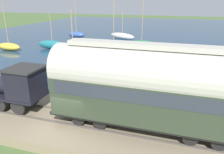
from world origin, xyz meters
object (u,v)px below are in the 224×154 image
(sailboat_yellow, at_px, (9,46))
(sailboat_white, at_px, (122,36))
(sailboat_teal, at_px, (53,45))
(steam_locomotive, at_px, (11,85))
(sailboat_blue, at_px, (77,34))
(sailboat_black, at_px, (114,51))
(sailboat_gray, at_px, (75,72))
(sailboat_green, at_px, (141,44))
(passenger_coach, at_px, (147,85))
(rowboat_far_out, at_px, (52,60))

(sailboat_yellow, xyz_separation_m, sailboat_white, (15.12, -13.90, -0.01))
(sailboat_yellow, xyz_separation_m, sailboat_teal, (2.79, -5.88, 0.09))
(steam_locomotive, relative_size, sailboat_blue, 0.60)
(sailboat_blue, bearing_deg, sailboat_black, -130.74)
(steam_locomotive, bearing_deg, sailboat_gray, -2.13)
(sailboat_green, xyz_separation_m, sailboat_white, (8.13, 5.28, -0.15))
(sailboat_gray, distance_m, sailboat_black, 9.79)
(sailboat_green, xyz_separation_m, sailboat_black, (-5.45, 2.88, -0.13))
(steam_locomotive, bearing_deg, sailboat_white, 1.85)
(steam_locomotive, distance_m, sailboat_white, 31.52)
(passenger_coach, distance_m, sailboat_gray, 11.98)
(sailboat_gray, bearing_deg, passenger_coach, -128.46)
(sailboat_black, distance_m, rowboat_far_out, 8.38)
(sailboat_yellow, xyz_separation_m, sailboat_gray, (-8.19, -15.22, -0.06))
(steam_locomotive, height_order, sailboat_white, sailboat_white)
(sailboat_blue, relative_size, sailboat_green, 1.09)
(sailboat_teal, bearing_deg, sailboat_white, -28.11)
(steam_locomotive, distance_m, sailboat_blue, 31.99)
(sailboat_blue, bearing_deg, sailboat_white, -76.77)
(passenger_coach, relative_size, sailboat_black, 1.25)
(sailboat_teal, bearing_deg, sailboat_gray, -134.65)
(sailboat_green, relative_size, rowboat_far_out, 3.72)
(steam_locomotive, bearing_deg, sailboat_green, -10.36)
(sailboat_gray, distance_m, rowboat_far_out, 6.82)
(sailboat_black, relative_size, rowboat_far_out, 3.47)
(steam_locomotive, relative_size, sailboat_gray, 0.88)
(sailboat_blue, bearing_deg, sailboat_teal, -167.54)
(passenger_coach, relative_size, rowboat_far_out, 4.34)
(sailboat_yellow, relative_size, sailboat_gray, 1.05)
(sailboat_yellow, distance_m, sailboat_green, 20.42)
(sailboat_teal, relative_size, sailboat_white, 0.93)
(sailboat_yellow, bearing_deg, sailboat_white, -36.58)
(steam_locomotive, height_order, rowboat_far_out, steam_locomotive)
(sailboat_yellow, bearing_deg, sailboat_teal, -58.57)
(sailboat_teal, height_order, sailboat_black, sailboat_black)
(sailboat_blue, bearing_deg, passenger_coach, -142.14)
(sailboat_green, bearing_deg, steam_locomotive, 166.23)
(passenger_coach, distance_m, rowboat_far_out, 18.71)
(steam_locomotive, distance_m, passenger_coach, 8.70)
(steam_locomotive, distance_m, sailboat_teal, 21.22)
(passenger_coach, relative_size, sailboat_yellow, 1.50)
(steam_locomotive, bearing_deg, sailboat_blue, 18.91)
(steam_locomotive, height_order, sailboat_gray, sailboat_gray)
(passenger_coach, relative_size, sailboat_gray, 1.58)
(passenger_coach, xyz_separation_m, sailboat_green, (23.32, 4.38, -2.53))
(sailboat_blue, xyz_separation_m, sailboat_teal, (-11.09, -1.32, 0.02))
(sailboat_green, distance_m, sailboat_black, 6.16)
(steam_locomotive, distance_m, rowboat_far_out, 13.56)
(sailboat_green, relative_size, sailboat_black, 1.07)
(passenger_coach, relative_size, sailboat_green, 1.17)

